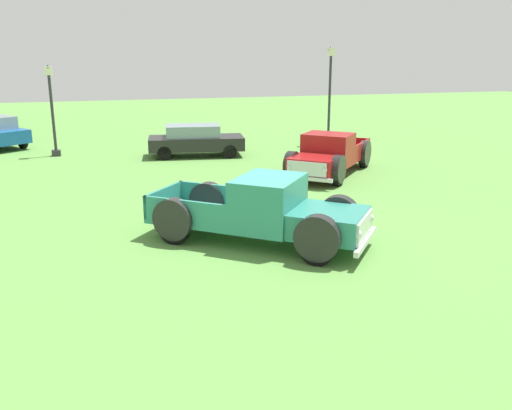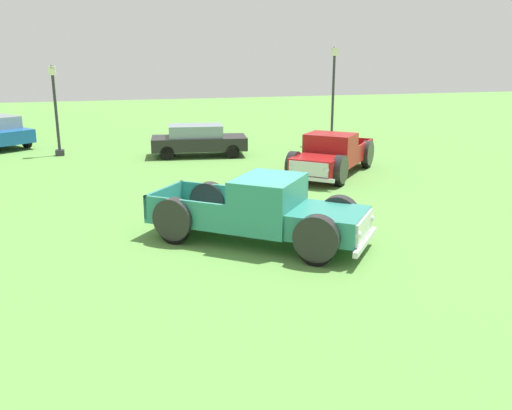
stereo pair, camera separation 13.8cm
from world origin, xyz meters
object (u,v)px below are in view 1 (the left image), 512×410
(sedan_distant_a, at_px, (195,140))
(lamp_post_near, at_px, (52,109))
(pickup_truck_foreground, at_px, (271,213))
(lamp_post_far, at_px, (330,94))
(pickup_truck_behind_left, at_px, (327,156))

(sedan_distant_a, xyz_separation_m, lamp_post_near, (-5.76, 1.69, 1.30))
(sedan_distant_a, bearing_deg, pickup_truck_foreground, -91.13)
(lamp_post_near, bearing_deg, sedan_distant_a, -16.31)
(lamp_post_far, bearing_deg, pickup_truck_behind_left, -113.36)
(pickup_truck_behind_left, height_order, lamp_post_near, lamp_post_near)
(lamp_post_near, bearing_deg, lamp_post_far, -1.26)
(pickup_truck_foreground, distance_m, pickup_truck_behind_left, 7.64)
(pickup_truck_behind_left, distance_m, sedan_distant_a, 6.45)
(pickup_truck_foreground, xyz_separation_m, lamp_post_near, (-5.53, 13.24, 1.25))
(pickup_truck_behind_left, xyz_separation_m, sedan_distant_a, (-3.90, 5.13, -0.03))
(pickup_truck_foreground, relative_size, lamp_post_far, 1.14)
(pickup_truck_behind_left, bearing_deg, lamp_post_far, 66.64)
(sedan_distant_a, height_order, lamp_post_far, lamp_post_far)
(pickup_truck_foreground, bearing_deg, sedan_distant_a, 88.87)
(pickup_truck_behind_left, distance_m, lamp_post_near, 11.90)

